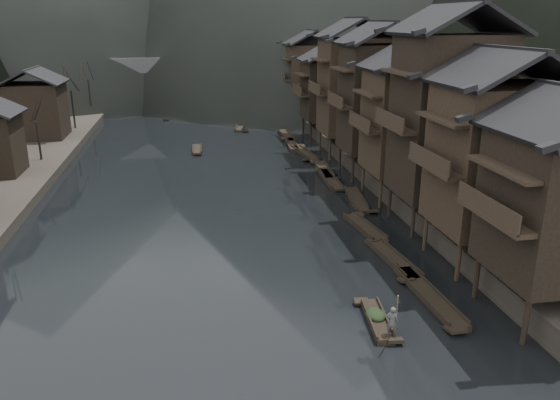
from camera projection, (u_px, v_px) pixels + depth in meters
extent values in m
plane|color=black|center=(222.00, 274.00, 34.62)|extent=(300.00, 300.00, 0.00)
cube|color=#2D2823|center=(450.00, 127.00, 77.35)|extent=(40.00, 200.00, 1.80)
cylinder|color=black|center=(526.00, 321.00, 26.74)|extent=(0.30, 0.30, 2.90)
cylinder|color=black|center=(477.00, 277.00, 31.23)|extent=(0.30, 0.30, 2.90)
cylinder|color=black|center=(521.00, 274.00, 31.67)|extent=(0.30, 0.30, 2.90)
cube|color=black|center=(495.00, 216.00, 27.38)|extent=(1.20, 5.70, 0.25)
cylinder|color=black|center=(458.00, 261.00, 33.29)|extent=(0.30, 0.30, 2.90)
cylinder|color=black|center=(426.00, 233.00, 37.79)|extent=(0.30, 0.30, 2.90)
cylinder|color=black|center=(500.00, 258.00, 33.73)|extent=(0.30, 0.30, 2.90)
cylinder|color=black|center=(463.00, 230.00, 38.22)|extent=(0.30, 0.30, 2.90)
cube|color=black|center=(496.00, 158.00, 34.21)|extent=(7.00, 6.00, 9.02)
cube|color=black|center=(435.00, 167.00, 33.71)|extent=(1.20, 5.70, 0.25)
cylinder|color=black|center=(413.00, 222.00, 39.84)|extent=(0.30, 0.30, 2.90)
cylinder|color=black|center=(390.00, 201.00, 44.34)|extent=(0.30, 0.30, 2.90)
cylinder|color=black|center=(448.00, 220.00, 40.28)|extent=(0.30, 0.30, 2.90)
cylinder|color=black|center=(422.00, 199.00, 44.77)|extent=(0.30, 0.30, 2.90)
cube|color=black|center=(447.00, 117.00, 40.33)|extent=(7.00, 6.00, 11.76)
cube|color=black|center=(395.00, 127.00, 39.87)|extent=(1.20, 5.70, 0.25)
cylinder|color=black|center=(380.00, 193.00, 46.40)|extent=(0.30, 0.30, 2.90)
cylinder|color=black|center=(363.00, 178.00, 50.89)|extent=(0.30, 0.30, 2.90)
cylinder|color=black|center=(411.00, 192.00, 46.83)|extent=(0.30, 0.30, 2.90)
cylinder|color=black|center=(391.00, 177.00, 51.33)|extent=(0.30, 0.30, 2.90)
cube|color=black|center=(409.00, 121.00, 47.35)|extent=(7.00, 6.00, 8.74)
cube|color=black|center=(365.00, 127.00, 46.85)|extent=(1.20, 5.70, 0.25)
cylinder|color=black|center=(353.00, 169.00, 53.88)|extent=(0.30, 0.30, 2.90)
cylinder|color=black|center=(340.00, 158.00, 58.37)|extent=(0.30, 0.30, 2.90)
cylinder|color=black|center=(380.00, 168.00, 54.32)|extent=(0.30, 0.30, 2.90)
cylinder|color=black|center=(364.00, 157.00, 58.81)|extent=(0.30, 0.30, 2.90)
cube|color=black|center=(379.00, 99.00, 54.57)|extent=(7.00, 6.00, 10.47)
cube|color=black|center=(340.00, 105.00, 54.10)|extent=(1.20, 5.70, 0.25)
cylinder|color=black|center=(330.00, 149.00, 62.31)|extent=(0.30, 0.30, 2.90)
cylinder|color=black|center=(320.00, 140.00, 66.80)|extent=(0.30, 0.30, 2.90)
cylinder|color=black|center=(353.00, 148.00, 62.74)|extent=(0.30, 0.30, 2.90)
cylinder|color=black|center=(342.00, 139.00, 67.24)|extent=(0.30, 0.30, 2.90)
cube|color=black|center=(352.00, 87.00, 62.94)|extent=(7.00, 6.00, 10.81)
cube|color=black|center=(319.00, 92.00, 62.47)|extent=(1.20, 5.70, 0.25)
cylinder|color=black|center=(311.00, 132.00, 71.66)|extent=(0.30, 0.30, 2.90)
cylinder|color=black|center=(303.00, 125.00, 76.16)|extent=(0.30, 0.30, 2.90)
cylinder|color=black|center=(331.00, 131.00, 72.10)|extent=(0.30, 0.30, 2.90)
cylinder|color=black|center=(322.00, 125.00, 76.59)|extent=(0.30, 0.30, 2.90)
cube|color=black|center=(330.00, 90.00, 72.80)|extent=(7.00, 6.00, 7.59)
cube|color=black|center=(301.00, 94.00, 72.29)|extent=(1.20, 5.70, 0.25)
cylinder|color=black|center=(293.00, 117.00, 82.90)|extent=(0.30, 0.30, 2.90)
cylinder|color=black|center=(288.00, 112.00, 87.39)|extent=(0.30, 0.30, 2.90)
cylinder|color=black|center=(311.00, 116.00, 83.33)|extent=(0.30, 0.30, 2.90)
cylinder|color=black|center=(304.00, 111.00, 87.83)|extent=(0.30, 0.30, 2.90)
cube|color=black|center=(310.00, 76.00, 83.79)|extent=(7.00, 6.00, 9.15)
cube|color=black|center=(285.00, 79.00, 83.30)|extent=(1.20, 5.70, 0.25)
cube|color=black|center=(37.00, 109.00, 69.22)|extent=(6.50, 6.50, 6.80)
cylinder|color=black|center=(1.00, 170.00, 44.66)|extent=(0.24, 0.24, 4.79)
cylinder|color=black|center=(44.00, 138.00, 58.39)|extent=(0.24, 0.24, 4.14)
cylinder|color=black|center=(75.00, 108.00, 75.44)|extent=(0.24, 0.24, 5.10)
cylinder|color=black|center=(89.00, 95.00, 87.14)|extent=(0.24, 0.24, 5.31)
cube|color=black|center=(428.00, 296.00, 31.50)|extent=(1.44, 7.70, 0.30)
cube|color=black|center=(428.00, 293.00, 31.44)|extent=(1.49, 7.55, 0.10)
cube|color=black|center=(407.00, 267.00, 34.92)|extent=(0.98, 0.98, 0.37)
cube|color=black|center=(456.00, 328.00, 27.99)|extent=(0.98, 0.98, 0.37)
cube|color=black|center=(393.00, 259.00, 36.34)|extent=(1.75, 6.64, 0.30)
cube|color=black|center=(393.00, 257.00, 36.28)|extent=(1.79, 6.52, 0.10)
cube|color=black|center=(381.00, 239.00, 39.28)|extent=(1.01, 0.90, 0.34)
cube|color=black|center=(407.00, 279.00, 33.31)|extent=(1.01, 0.90, 0.34)
cube|color=black|center=(365.00, 228.00, 41.78)|extent=(1.83, 5.90, 0.30)
cube|color=black|center=(365.00, 226.00, 41.73)|extent=(1.87, 5.79, 0.10)
cube|color=black|center=(358.00, 214.00, 44.39)|extent=(1.02, 0.83, 0.32)
cube|color=black|center=(372.00, 240.00, 39.09)|extent=(1.02, 0.83, 0.32)
cube|color=black|center=(356.00, 200.00, 48.33)|extent=(1.94, 6.94, 0.30)
cube|color=black|center=(356.00, 198.00, 48.27)|extent=(1.98, 6.82, 0.10)
cube|color=black|center=(342.00, 188.00, 51.28)|extent=(1.03, 0.95, 0.35)
cube|color=black|center=(373.00, 210.00, 45.29)|extent=(1.03, 0.95, 0.35)
cube|color=black|center=(329.00, 180.00, 54.42)|extent=(1.30, 7.28, 0.30)
cube|color=black|center=(329.00, 178.00, 54.36)|extent=(1.35, 7.14, 0.10)
cube|color=black|center=(320.00, 169.00, 57.62)|extent=(0.96, 0.91, 0.36)
cube|color=black|center=(340.00, 188.00, 51.13)|extent=(0.96, 0.91, 0.36)
cube|color=black|center=(324.00, 170.00, 57.91)|extent=(1.56, 7.20, 0.30)
cube|color=black|center=(324.00, 168.00, 57.86)|extent=(1.61, 7.07, 0.10)
cube|color=black|center=(314.00, 161.00, 61.04)|extent=(0.99, 0.94, 0.35)
cube|color=black|center=(334.00, 177.00, 54.70)|extent=(0.99, 0.94, 0.35)
cube|color=black|center=(304.00, 153.00, 65.37)|extent=(1.90, 7.45, 0.30)
cube|color=black|center=(304.00, 151.00, 65.31)|extent=(1.94, 7.31, 0.10)
cube|color=black|center=(301.00, 145.00, 68.68)|extent=(1.03, 1.00, 0.36)
cube|color=black|center=(307.00, 159.00, 61.97)|extent=(1.03, 1.00, 0.36)
cube|color=black|center=(291.00, 144.00, 69.93)|extent=(1.72, 7.11, 0.30)
cube|color=black|center=(291.00, 143.00, 69.87)|extent=(1.76, 6.97, 0.10)
cube|color=black|center=(285.00, 138.00, 72.98)|extent=(1.01, 0.94, 0.35)
cube|color=black|center=(299.00, 149.00, 66.78)|extent=(1.01, 0.94, 0.35)
cube|color=black|center=(287.00, 136.00, 74.74)|extent=(1.35, 7.18, 0.30)
cube|color=black|center=(287.00, 135.00, 74.68)|extent=(1.40, 7.04, 0.10)
cube|color=black|center=(284.00, 130.00, 77.92)|extent=(0.97, 0.91, 0.35)
cube|color=black|center=(291.00, 140.00, 71.46)|extent=(0.97, 0.91, 0.35)
cube|color=black|center=(197.00, 150.00, 66.80)|extent=(1.14, 4.79, 0.30)
cube|color=black|center=(197.00, 149.00, 66.74)|extent=(1.19, 4.70, 0.10)
cube|color=black|center=(196.00, 145.00, 68.89)|extent=(0.87, 0.62, 0.29)
cube|color=black|center=(198.00, 153.00, 64.63)|extent=(0.87, 0.62, 0.29)
cube|color=black|center=(240.00, 128.00, 80.81)|extent=(2.04, 5.99, 0.30)
cube|color=black|center=(240.00, 126.00, 80.75)|extent=(2.07, 5.88, 0.10)
cube|color=black|center=(235.00, 123.00, 83.29)|extent=(0.97, 0.87, 0.32)
cube|color=black|center=(245.00, 130.00, 78.24)|extent=(0.97, 0.87, 0.32)
cube|color=black|center=(174.00, 117.00, 89.75)|extent=(3.35, 5.53, 0.30)
cube|color=black|center=(174.00, 116.00, 89.69)|extent=(3.34, 5.45, 0.10)
cube|color=black|center=(181.00, 113.00, 92.18)|extent=(1.07, 1.00, 0.32)
cube|color=black|center=(166.00, 119.00, 87.23)|extent=(1.07, 1.00, 0.32)
cube|color=black|center=(205.00, 109.00, 98.11)|extent=(1.66, 5.68, 0.30)
cube|color=black|center=(205.00, 108.00, 98.05)|extent=(1.70, 5.57, 0.10)
cube|color=black|center=(203.00, 106.00, 100.51)|extent=(0.93, 0.79, 0.32)
cube|color=black|center=(207.00, 110.00, 95.62)|extent=(0.93, 0.79, 0.32)
cube|color=#4C4C4F|center=(194.00, 67.00, 99.74)|extent=(40.00, 6.00, 1.60)
cube|color=#4C4C4F|center=(194.00, 60.00, 96.81)|extent=(40.00, 0.50, 1.00)
cube|color=#4C4C4F|center=(193.00, 58.00, 101.86)|extent=(40.00, 0.50, 1.00)
cube|color=#4C4C4F|center=(117.00, 90.00, 98.77)|extent=(3.20, 6.00, 6.40)
cube|color=#4C4C4F|center=(170.00, 89.00, 100.28)|extent=(3.20, 6.00, 6.40)
cube|color=#4C4C4F|center=(220.00, 88.00, 101.72)|extent=(3.20, 6.00, 6.40)
cube|color=#4C4C4F|center=(270.00, 87.00, 103.23)|extent=(3.20, 6.00, 6.40)
cube|color=black|center=(377.00, 321.00, 28.91)|extent=(1.40, 4.34, 0.30)
cube|color=black|center=(377.00, 318.00, 28.86)|extent=(1.44, 4.26, 0.10)
cube|color=black|center=(361.00, 300.00, 30.73)|extent=(0.84, 0.62, 0.28)
cube|color=black|center=(395.00, 339.00, 27.00)|extent=(0.84, 0.62, 0.28)
ellipsoid|color=black|center=(376.00, 309.00, 28.92)|extent=(1.02, 1.33, 0.61)
imported|color=#4E4E50|center=(393.00, 318.00, 27.09)|extent=(0.72, 0.66, 1.66)
cylinder|color=#8C7A51|center=(400.00, 270.00, 26.31)|extent=(0.91, 2.05, 3.50)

